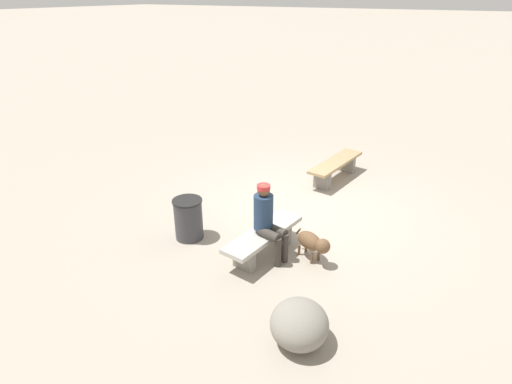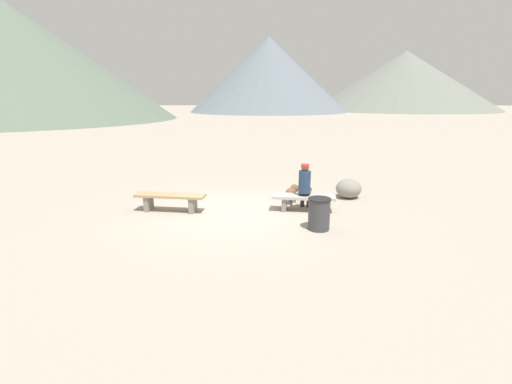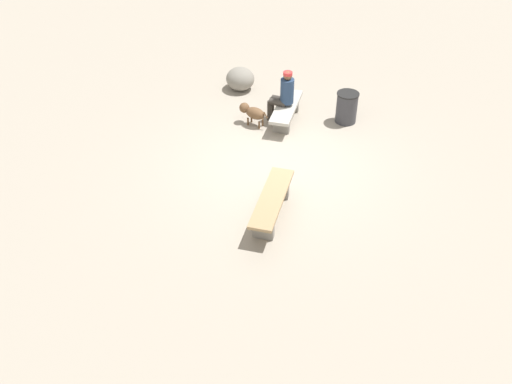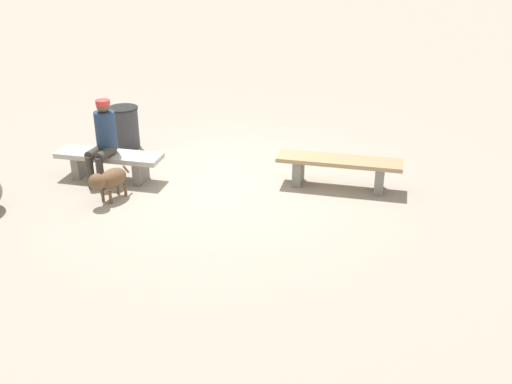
# 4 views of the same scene
# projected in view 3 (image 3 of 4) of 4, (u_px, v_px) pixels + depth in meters

# --- Properties ---
(ground) EXTENTS (210.00, 210.00, 0.06)m
(ground) POSITION_uv_depth(u_px,v_px,m) (281.00, 165.00, 12.11)
(ground) COLOR #9E9384
(bench_left) EXTENTS (1.89, 0.66, 0.46)m
(bench_left) POSITION_uv_depth(u_px,v_px,m) (272.00, 202.00, 10.52)
(bench_left) COLOR gray
(bench_left) RESTS_ON ground
(bench_right) EXTENTS (1.70, 0.65, 0.43)m
(bench_right) POSITION_uv_depth(u_px,v_px,m) (286.00, 110.00, 13.30)
(bench_right) COLOR gray
(bench_right) RESTS_ON ground
(seated_person) EXTENTS (0.40, 0.61, 1.28)m
(seated_person) POSITION_uv_depth(u_px,v_px,m) (284.00, 93.00, 13.08)
(seated_person) COLOR navy
(seated_person) RESTS_ON ground
(dog) EXTENTS (0.47, 0.71, 0.50)m
(dog) POSITION_uv_depth(u_px,v_px,m) (252.00, 112.00, 13.18)
(dog) COLOR brown
(dog) RESTS_ON ground
(trash_bin) EXTENTS (0.52, 0.52, 0.74)m
(trash_bin) POSITION_uv_depth(u_px,v_px,m) (347.00, 107.00, 13.27)
(trash_bin) COLOR #38383D
(trash_bin) RESTS_ON ground
(boulder) EXTENTS (1.00, 0.98, 0.57)m
(boulder) POSITION_uv_depth(u_px,v_px,m) (240.00, 79.00, 14.63)
(boulder) COLOR gray
(boulder) RESTS_ON ground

